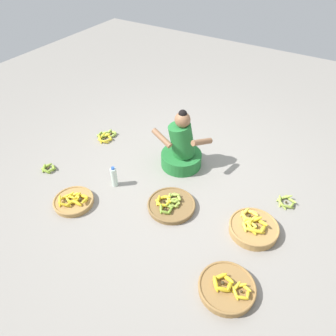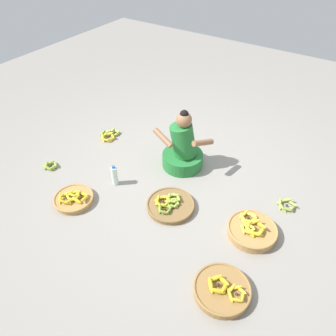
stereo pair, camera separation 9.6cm
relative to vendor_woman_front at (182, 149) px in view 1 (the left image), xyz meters
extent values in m
plane|color=gray|center=(0.11, -0.30, -0.26)|extent=(10.00, 10.00, 0.00)
cylinder|color=#237233|center=(0.00, 0.00, -0.17)|extent=(0.52, 0.52, 0.18)
cylinder|color=#237233|center=(0.00, 0.00, 0.13)|extent=(0.42, 0.38, 0.46)
sphere|color=#8C6042|center=(0.00, 0.00, 0.42)|extent=(0.19, 0.19, 0.19)
sphere|color=black|center=(0.00, 0.00, 0.50)|extent=(0.10, 0.10, 0.10)
cylinder|color=#8C6042|center=(-0.17, -0.19, 0.21)|extent=(0.32, 0.14, 0.16)
cylinder|color=#8C6042|center=(0.27, -0.01, 0.21)|extent=(0.17, 0.31, 0.16)
cylinder|color=brown|center=(0.28, -0.71, -0.23)|extent=(0.53, 0.53, 0.05)
torus|color=brown|center=(0.28, -0.71, -0.21)|extent=(0.54, 0.54, 0.02)
ellipsoid|color=#9EB747|center=(0.35, -0.70, -0.18)|extent=(0.04, 0.13, 0.06)
ellipsoid|color=#9EB747|center=(0.33, -0.66, -0.19)|extent=(0.12, 0.09, 0.05)
ellipsoid|color=#9EB747|center=(0.27, -0.66, -0.19)|extent=(0.12, 0.10, 0.05)
ellipsoid|color=#9EB747|center=(0.25, -0.71, -0.18)|extent=(0.05, 0.13, 0.06)
ellipsoid|color=#9EB747|center=(0.28, -0.75, -0.18)|extent=(0.12, 0.07, 0.07)
ellipsoid|color=#9EB747|center=(0.33, -0.74, -0.18)|extent=(0.11, 0.10, 0.07)
sphere|color=#382D19|center=(0.30, -0.70, -0.18)|extent=(0.03, 0.03, 0.03)
ellipsoid|color=#9EB747|center=(0.33, -0.65, -0.18)|extent=(0.06, 0.14, 0.08)
ellipsoid|color=#9EB747|center=(0.31, -0.60, -0.18)|extent=(0.12, 0.12, 0.07)
ellipsoid|color=#9EB747|center=(0.25, -0.59, -0.18)|extent=(0.13, 0.09, 0.06)
ellipsoid|color=#9EB747|center=(0.22, -0.62, -0.19)|extent=(0.08, 0.13, 0.06)
ellipsoid|color=#9EB747|center=(0.22, -0.66, -0.18)|extent=(0.07, 0.14, 0.06)
ellipsoid|color=#9EB747|center=(0.25, -0.70, -0.18)|extent=(0.14, 0.08, 0.06)
ellipsoid|color=#9EB747|center=(0.31, -0.69, -0.18)|extent=(0.12, 0.11, 0.08)
sphere|color=#382D19|center=(0.27, -0.64, -0.18)|extent=(0.03, 0.03, 0.03)
ellipsoid|color=gold|center=(0.26, -0.73, -0.18)|extent=(0.05, 0.14, 0.08)
ellipsoid|color=gold|center=(0.24, -0.69, -0.18)|extent=(0.13, 0.11, 0.08)
ellipsoid|color=gold|center=(0.18, -0.68, -0.18)|extent=(0.14, 0.07, 0.08)
ellipsoid|color=gold|center=(0.15, -0.70, -0.18)|extent=(0.11, 0.13, 0.06)
ellipsoid|color=gold|center=(0.14, -0.76, -0.18)|extent=(0.08, 0.14, 0.07)
ellipsoid|color=gold|center=(0.18, -0.80, -0.18)|extent=(0.14, 0.08, 0.06)
ellipsoid|color=gold|center=(0.23, -0.79, -0.18)|extent=(0.14, 0.10, 0.07)
sphere|color=#382D19|center=(0.20, -0.74, -0.18)|extent=(0.03, 0.03, 0.03)
ellipsoid|color=olive|center=(0.33, -0.81, -0.18)|extent=(0.05, 0.13, 0.06)
ellipsoid|color=olive|center=(0.28, -0.77, -0.19)|extent=(0.12, 0.04, 0.05)
ellipsoid|color=olive|center=(0.24, -0.78, -0.18)|extent=(0.11, 0.10, 0.06)
ellipsoid|color=olive|center=(0.23, -0.85, -0.18)|extent=(0.09, 0.12, 0.07)
ellipsoid|color=olive|center=(0.30, -0.87, -0.18)|extent=(0.12, 0.09, 0.07)
sphere|color=#382D19|center=(0.28, -0.82, -0.18)|extent=(0.03, 0.03, 0.03)
cylinder|color=#A87F47|center=(-0.69, -1.24, -0.23)|extent=(0.44, 0.44, 0.06)
torus|color=#A87F47|center=(-0.69, -1.24, -0.20)|extent=(0.46, 0.46, 0.02)
ellipsoid|color=gold|center=(-0.55, -1.20, -0.17)|extent=(0.07, 0.14, 0.08)
ellipsoid|color=gold|center=(-0.61, -1.15, -0.18)|extent=(0.14, 0.05, 0.06)
ellipsoid|color=gold|center=(-0.67, -1.20, -0.17)|extent=(0.05, 0.14, 0.08)
ellipsoid|color=gold|center=(-0.61, -1.27, -0.17)|extent=(0.14, 0.05, 0.07)
sphere|color=#382D19|center=(-0.61, -1.21, -0.17)|extent=(0.03, 0.03, 0.03)
ellipsoid|color=yellow|center=(-0.64, -1.24, -0.18)|extent=(0.04, 0.13, 0.06)
ellipsoid|color=yellow|center=(-0.67, -1.19, -0.17)|extent=(0.12, 0.08, 0.08)
ellipsoid|color=yellow|center=(-0.73, -1.20, -0.17)|extent=(0.12, 0.10, 0.08)
ellipsoid|color=yellow|center=(-0.75, -1.23, -0.17)|extent=(0.05, 0.13, 0.08)
ellipsoid|color=yellow|center=(-0.71, -1.29, -0.18)|extent=(0.13, 0.07, 0.06)
ellipsoid|color=yellow|center=(-0.66, -1.28, -0.17)|extent=(0.12, 0.10, 0.07)
sphere|color=#382D19|center=(-0.69, -1.24, -0.18)|extent=(0.03, 0.03, 0.03)
ellipsoid|color=gold|center=(-0.66, -1.30, -0.18)|extent=(0.04, 0.16, 0.07)
ellipsoid|color=gold|center=(-0.73, -1.24, -0.17)|extent=(0.16, 0.05, 0.08)
ellipsoid|color=gold|center=(-0.78, -1.26, -0.18)|extent=(0.12, 0.14, 0.07)
ellipsoid|color=gold|center=(-0.78, -1.35, -0.17)|extent=(0.12, 0.13, 0.09)
ellipsoid|color=gold|center=(-0.70, -1.36, -0.17)|extent=(0.15, 0.10, 0.09)
sphere|color=#382D19|center=(-0.73, -1.31, -0.18)|extent=(0.03, 0.03, 0.03)
cylinder|color=#A87F47|center=(1.19, -0.56, -0.22)|extent=(0.50, 0.50, 0.09)
torus|color=#A87F47|center=(1.19, -0.56, -0.17)|extent=(0.51, 0.51, 0.02)
ellipsoid|color=yellow|center=(1.28, -0.57, -0.14)|extent=(0.04, 0.16, 0.08)
ellipsoid|color=yellow|center=(1.24, -0.50, -0.13)|extent=(0.16, 0.12, 0.10)
ellipsoid|color=yellow|center=(1.17, -0.51, -0.13)|extent=(0.15, 0.13, 0.10)
ellipsoid|color=yellow|center=(1.14, -0.58, -0.14)|extent=(0.07, 0.17, 0.07)
ellipsoid|color=yellow|center=(1.18, -0.63, -0.14)|extent=(0.16, 0.11, 0.08)
ellipsoid|color=yellow|center=(1.24, -0.63, -0.14)|extent=(0.16, 0.11, 0.07)
sphere|color=#382D19|center=(1.21, -0.57, -0.14)|extent=(0.03, 0.03, 0.03)
ellipsoid|color=yellow|center=(1.15, -0.48, -0.14)|extent=(0.06, 0.14, 0.08)
ellipsoid|color=yellow|center=(1.12, -0.42, -0.14)|extent=(0.14, 0.10, 0.07)
ellipsoid|color=yellow|center=(1.09, -0.41, -0.15)|extent=(0.14, 0.04, 0.06)
ellipsoid|color=yellow|center=(1.04, -0.46, -0.14)|extent=(0.07, 0.14, 0.07)
ellipsoid|color=yellow|center=(1.05, -0.51, -0.15)|extent=(0.11, 0.13, 0.06)
ellipsoid|color=yellow|center=(1.07, -0.53, -0.14)|extent=(0.14, 0.08, 0.08)
ellipsoid|color=yellow|center=(1.13, -0.52, -0.14)|extent=(0.14, 0.10, 0.08)
sphere|color=#382D19|center=(1.10, -0.47, -0.14)|extent=(0.03, 0.03, 0.03)
ellipsoid|color=yellow|center=(1.20, -0.61, -0.15)|extent=(0.05, 0.12, 0.06)
ellipsoid|color=yellow|center=(1.17, -0.56, -0.15)|extent=(0.12, 0.09, 0.06)
ellipsoid|color=yellow|center=(1.11, -0.57, -0.14)|extent=(0.10, 0.11, 0.07)
ellipsoid|color=yellow|center=(1.11, -0.64, -0.14)|extent=(0.10, 0.11, 0.07)
ellipsoid|color=yellow|center=(1.17, -0.65, -0.14)|extent=(0.12, 0.08, 0.07)
sphere|color=#382D19|center=(1.15, -0.61, -0.15)|extent=(0.03, 0.03, 0.03)
cylinder|color=olive|center=(1.22, -1.31, -0.22)|extent=(0.50, 0.50, 0.07)
torus|color=olive|center=(1.22, -1.31, -0.19)|extent=(0.51, 0.51, 0.02)
ellipsoid|color=yellow|center=(1.40, -1.30, -0.16)|extent=(0.05, 0.13, 0.07)
ellipsoid|color=yellow|center=(1.36, -1.25, -0.16)|extent=(0.13, 0.07, 0.07)
ellipsoid|color=yellow|center=(1.31, -1.26, -0.16)|extent=(0.12, 0.09, 0.07)
ellipsoid|color=yellow|center=(1.29, -1.30, -0.16)|extent=(0.05, 0.13, 0.07)
ellipsoid|color=yellow|center=(1.30, -1.35, -0.16)|extent=(0.11, 0.11, 0.06)
ellipsoid|color=yellow|center=(1.37, -1.36, -0.16)|extent=(0.12, 0.09, 0.06)
sphere|color=#382D19|center=(1.34, -1.31, -0.16)|extent=(0.03, 0.03, 0.03)
ellipsoid|color=gold|center=(1.24, -1.32, -0.15)|extent=(0.05, 0.15, 0.09)
ellipsoid|color=gold|center=(1.20, -1.26, -0.15)|extent=(0.15, 0.09, 0.08)
ellipsoid|color=gold|center=(1.13, -1.28, -0.16)|extent=(0.13, 0.13, 0.07)
ellipsoid|color=gold|center=(1.13, -1.36, -0.15)|extent=(0.13, 0.13, 0.09)
ellipsoid|color=gold|center=(1.20, -1.38, -0.15)|extent=(0.15, 0.11, 0.09)
sphere|color=#382D19|center=(1.17, -1.32, -0.16)|extent=(0.03, 0.03, 0.03)
ellipsoid|color=#9EB747|center=(-1.15, 0.05, -0.24)|extent=(0.04, 0.12, 0.06)
ellipsoid|color=#9EB747|center=(-1.20, 0.10, -0.23)|extent=(0.12, 0.05, 0.06)
ellipsoid|color=#9EB747|center=(-1.26, 0.06, -0.23)|extent=(0.07, 0.13, 0.08)
ellipsoid|color=#9EB747|center=(-1.21, -0.01, -0.23)|extent=(0.13, 0.06, 0.06)
sphere|color=#382D19|center=(-1.20, 0.05, -0.23)|extent=(0.04, 0.04, 0.04)
ellipsoid|color=#8CAD38|center=(-1.24, -0.05, -0.23)|extent=(0.05, 0.13, 0.08)
ellipsoid|color=#8CAD38|center=(-1.31, 0.02, -0.23)|extent=(0.13, 0.06, 0.08)
ellipsoid|color=#8CAD38|center=(-1.35, -0.04, -0.24)|extent=(0.04, 0.13, 0.05)
ellipsoid|color=#8CAD38|center=(-1.29, -0.09, -0.23)|extent=(0.13, 0.04, 0.07)
sphere|color=#382D19|center=(-1.30, -0.04, -0.24)|extent=(0.03, 0.03, 0.03)
ellipsoid|color=yellow|center=(-1.13, -0.11, -0.23)|extent=(0.06, 0.16, 0.08)
ellipsoid|color=yellow|center=(-1.17, -0.03, -0.23)|extent=(0.16, 0.11, 0.07)
ellipsoid|color=yellow|center=(-1.24, -0.03, -0.23)|extent=(0.15, 0.11, 0.09)
ellipsoid|color=yellow|center=(-1.27, -0.08, -0.23)|extent=(0.05, 0.16, 0.09)
ellipsoid|color=yellow|center=(-1.25, -0.15, -0.22)|extent=(0.15, 0.12, 0.09)
ellipsoid|color=yellow|center=(-1.17, -0.16, -0.23)|extent=(0.16, 0.10, 0.07)
sphere|color=#382D19|center=(-1.20, -0.09, -0.23)|extent=(0.03, 0.03, 0.03)
ellipsoid|color=#8CAD38|center=(-1.33, -0.98, -0.23)|extent=(0.04, 0.14, 0.07)
ellipsoid|color=#8CAD38|center=(-1.36, -0.93, -0.23)|extent=(0.14, 0.10, 0.07)
ellipsoid|color=#8CAD38|center=(-1.45, -0.95, -0.24)|extent=(0.09, 0.14, 0.06)
ellipsoid|color=#8CAD38|center=(-1.44, -1.01, -0.23)|extent=(0.10, 0.14, 0.07)
ellipsoid|color=#8CAD38|center=(-1.38, -1.04, -0.23)|extent=(0.14, 0.07, 0.08)
sphere|color=#382D19|center=(-1.39, -0.98, -0.23)|extent=(0.03, 0.03, 0.03)
ellipsoid|color=#9EB747|center=(1.44, 0.02, -0.23)|extent=(0.04, 0.16, 0.08)
ellipsoid|color=#9EB747|center=(1.40, 0.08, -0.23)|extent=(0.15, 0.11, 0.07)
ellipsoid|color=#9EB747|center=(1.34, 0.09, -0.23)|extent=(0.16, 0.09, 0.09)
ellipsoid|color=#9EB747|center=(1.31, 0.06, -0.24)|extent=(0.11, 0.15, 0.06)
ellipsoid|color=#9EB747|center=(1.30, 0.00, -0.23)|extent=(0.09, 0.16, 0.08)
ellipsoid|color=#9EB747|center=(1.33, -0.04, -0.23)|extent=(0.16, 0.10, 0.08)
ellipsoid|color=#9EB747|center=(1.40, -0.04, -0.23)|extent=(0.15, 0.10, 0.08)
sphere|color=#382D19|center=(1.37, 0.02, -0.24)|extent=(0.03, 0.03, 0.03)
cylinder|color=silver|center=(-0.49, -0.75, -0.13)|extent=(0.08, 0.08, 0.25)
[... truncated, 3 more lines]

